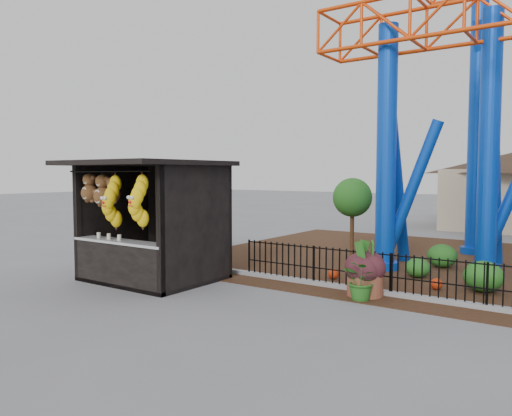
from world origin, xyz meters
The scene contains 9 objects.
ground centered at (0.00, 0.00, 0.00)m, with size 120.00×120.00×0.00m, color slate.
mulch_bed centered at (4.00, 8.00, 0.01)m, with size 18.00×12.00×0.02m, color #331E11.
curb centered at (4.00, 3.00, 0.06)m, with size 18.00×0.18×0.12m, color gray.
prize_booth centered at (-2.99, 0.91, 1.53)m, with size 3.50×3.40×3.12m.
picket_fence centered at (4.90, 3.00, 0.50)m, with size 12.20×0.06×1.00m, color black, non-canonical shape.
terracotta_planter centered at (2.28, 2.70, 0.27)m, with size 0.81×0.81×0.55m, color brown.
planter_foliage centered at (2.28, 2.70, 0.87)m, with size 0.70×0.70×0.64m, color #37161B.
potted_plant centered at (2.40, 2.27, 0.45)m, with size 0.80×0.70×0.89m, color #295118.
landscaping centered at (4.42, 5.69, 0.33)m, with size 7.92×4.25×0.73m.
Camera 1 is at (6.70, -7.92, 2.81)m, focal length 35.00 mm.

